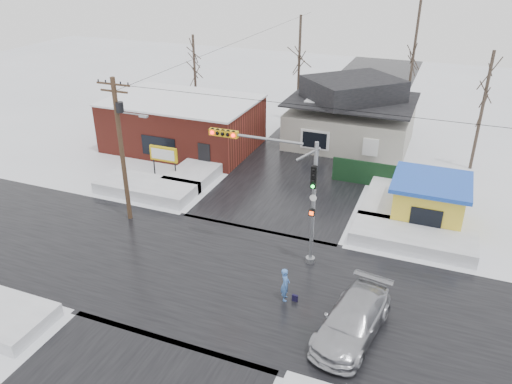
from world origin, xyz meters
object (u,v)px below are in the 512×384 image
at_px(marquee_sign, 164,155).
at_px(car, 352,320).
at_px(utility_pole, 122,143).
at_px(traffic_signal, 285,183).
at_px(pedestrian, 285,285).
at_px(kiosk, 429,201).

xyz_separation_m(marquee_sign, car, (16.28, -11.29, -1.12)).
bearing_deg(car, utility_pole, 170.14).
relative_size(traffic_signal, car, 1.27).
bearing_deg(pedestrian, traffic_signal, 3.01).
height_order(utility_pole, car, utility_pole).
bearing_deg(car, pedestrian, 169.92).
height_order(traffic_signal, car, traffic_signal).
relative_size(traffic_signal, pedestrian, 3.99).
xyz_separation_m(traffic_signal, marquee_sign, (-11.43, 6.53, -2.62)).
bearing_deg(pedestrian, utility_pole, 53.47).
distance_m(marquee_sign, kiosk, 18.51).
xyz_separation_m(traffic_signal, pedestrian, (1.31, -3.52, -3.66)).
bearing_deg(car, marquee_sign, 154.60).
distance_m(traffic_signal, car, 7.76).
xyz_separation_m(utility_pole, kiosk, (17.43, 6.49, -3.65)).
xyz_separation_m(traffic_signal, kiosk, (7.07, 7.03, -3.08)).
relative_size(pedestrian, car, 0.32).
xyz_separation_m(traffic_signal, utility_pole, (-10.36, 0.53, 0.57)).
distance_m(kiosk, pedestrian, 12.03).
bearing_deg(marquee_sign, utility_pole, -79.87).
height_order(pedestrian, car, pedestrian).
height_order(marquee_sign, kiosk, kiosk).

